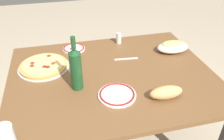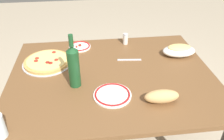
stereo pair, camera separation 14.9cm
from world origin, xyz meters
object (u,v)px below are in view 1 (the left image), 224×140
(pepperoni_pizza, at_px, (44,66))
(bread_loaf, at_px, (166,92))
(dining_table, at_px, (112,86))
(spice_shaker, at_px, (119,38))
(side_plate_near, at_px, (74,48))
(water_glass, at_px, (6,137))
(baked_pasta_dish, at_px, (173,47))
(side_plate_far, at_px, (117,94))
(wine_bottle, at_px, (76,68))

(pepperoni_pizza, bearing_deg, bread_loaf, 143.97)
(pepperoni_pizza, xyz_separation_m, bread_loaf, (-0.67, 0.48, 0.02))
(dining_table, bearing_deg, spice_shaker, -110.83)
(bread_loaf, bearing_deg, side_plate_near, -57.55)
(water_glass, bearing_deg, baked_pasta_dish, -150.01)
(spice_shaker, bearing_deg, side_plate_near, 3.22)
(pepperoni_pizza, relative_size, bread_loaf, 1.76)
(side_plate_near, xyz_separation_m, side_plate_far, (-0.18, 0.61, -0.00))
(side_plate_near, bearing_deg, baked_pasta_dish, 163.91)
(water_glass, bearing_deg, bread_loaf, -169.99)
(dining_table, relative_size, bread_loaf, 6.79)
(side_plate_far, xyz_separation_m, spice_shaker, (-0.18, -0.63, 0.03))
(dining_table, relative_size, side_plate_near, 7.79)
(side_plate_far, bearing_deg, wine_bottle, -31.77)
(wine_bottle, relative_size, side_plate_far, 1.53)
(water_glass, relative_size, spice_shaker, 1.38)
(pepperoni_pizza, bearing_deg, spice_shaker, -158.51)
(water_glass, xyz_separation_m, side_plate_far, (-0.55, -0.22, -0.05))
(side_plate_near, bearing_deg, wine_bottle, 86.74)
(side_plate_near, bearing_deg, side_plate_far, 106.46)
(pepperoni_pizza, height_order, side_plate_far, pepperoni_pizza)
(pepperoni_pizza, height_order, baked_pasta_dish, baked_pasta_dish)
(side_plate_far, bearing_deg, baked_pasta_dish, -142.96)
(baked_pasta_dish, height_order, spice_shaker, spice_shaker)
(pepperoni_pizza, height_order, wine_bottle, wine_bottle)
(water_glass, xyz_separation_m, bread_loaf, (-0.81, -0.14, -0.02))
(baked_pasta_dish, height_order, bread_loaf, baked_pasta_dish)
(water_glass, bearing_deg, wine_bottle, -134.32)
(water_glass, height_order, spice_shaker, water_glass)
(spice_shaker, bearing_deg, baked_pasta_dish, 147.41)
(dining_table, distance_m, baked_pasta_dish, 0.57)
(dining_table, distance_m, wine_bottle, 0.35)
(wine_bottle, distance_m, bread_loaf, 0.52)
(dining_table, height_order, side_plate_far, side_plate_far)
(pepperoni_pizza, distance_m, wine_bottle, 0.36)
(dining_table, distance_m, spice_shaker, 0.47)
(pepperoni_pizza, bearing_deg, baked_pasta_dish, -179.82)
(baked_pasta_dish, bearing_deg, spice_shaker, -32.59)
(side_plate_near, xyz_separation_m, spice_shaker, (-0.36, -0.02, 0.03))
(side_plate_near, distance_m, bread_loaf, 0.82)
(baked_pasta_dish, bearing_deg, pepperoni_pizza, 0.18)
(bread_loaf, bearing_deg, side_plate_far, -17.20)
(bread_loaf, bearing_deg, water_glass, 10.01)
(dining_table, xyz_separation_m, side_plate_near, (0.21, -0.39, 0.11))
(wine_bottle, xyz_separation_m, side_plate_near, (-0.03, -0.48, -0.13))
(side_plate_far, bearing_deg, pepperoni_pizza, -44.88)
(dining_table, height_order, spice_shaker, spice_shaker)
(wine_bottle, xyz_separation_m, water_glass, (0.35, 0.35, -0.08))
(side_plate_near, height_order, spice_shaker, spice_shaker)
(water_glass, distance_m, bread_loaf, 0.83)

